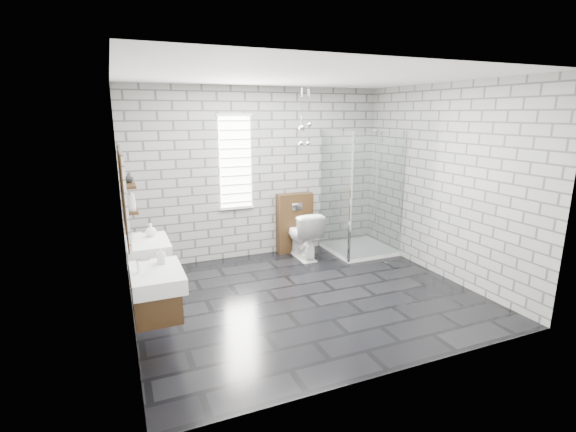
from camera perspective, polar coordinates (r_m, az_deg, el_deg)
floor at (r=5.50m, az=2.54°, el=-10.88°), size 4.20×3.60×0.02m
ceiling at (r=5.01m, az=2.89°, el=18.66°), size 4.20×3.60×0.02m
wall_back at (r=6.74m, az=-3.93°, el=5.82°), size 4.20×0.02×2.70m
wall_front at (r=3.57m, az=15.22°, el=-1.90°), size 4.20×0.02×2.70m
wall_left at (r=4.60m, az=-21.77°, el=1.08°), size 0.02×3.60×2.70m
wall_right at (r=6.27m, az=20.47°, el=4.37°), size 0.02×3.60×2.70m
vanity_left at (r=4.19m, az=-18.03°, el=-8.32°), size 0.47×0.70×1.57m
vanity_right at (r=5.16m, az=-19.05°, el=-4.22°), size 0.47×0.70×1.57m
shelf_lower at (r=4.56m, az=-20.72°, el=0.68°), size 0.14×0.30×0.03m
shelf_upper at (r=4.52m, az=-21.00°, el=3.89°), size 0.14×0.30×0.03m
window at (r=6.57m, az=-7.21°, el=7.29°), size 0.56×0.05×1.48m
cistern_panel at (r=7.01m, az=0.89°, el=-0.93°), size 0.60×0.20×1.00m
flush_plate at (r=6.84m, az=1.25°, el=1.29°), size 0.18×0.01×0.12m
shower_enclosure at (r=6.99m, az=9.62°, el=-1.14°), size 1.00×1.00×2.03m
pendant_cluster at (r=6.48m, az=2.22°, el=11.33°), size 0.30×0.26×0.90m
toilet at (r=6.74m, az=2.04°, el=-2.55°), size 0.44×0.76×0.77m
soap_bottle_a at (r=4.30m, az=-16.96°, el=-5.18°), size 0.09×0.09×0.16m
soap_bottle_b at (r=5.26m, az=-18.26°, el=-1.83°), size 0.16×0.16×0.16m
soap_bottle_c at (r=4.46m, az=-20.69°, el=2.11°), size 0.12×0.12×0.23m
vase at (r=4.60m, az=-20.99°, el=4.88°), size 0.10×0.10×0.10m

